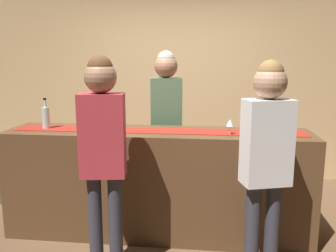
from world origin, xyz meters
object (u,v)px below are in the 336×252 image
at_px(wine_glass_near_customer, 230,123).
at_px(wine_bottle_green, 253,121).
at_px(wine_bottle_clear, 46,117).
at_px(customer_sipping, 266,150).
at_px(wine_glass_mid_counter, 271,123).
at_px(bartender, 166,112).
at_px(customer_browsing, 103,142).

bearing_deg(wine_glass_near_customer, wine_bottle_green, 29.30).
xyz_separation_m(wine_bottle_green, wine_bottle_clear, (-1.98, -0.04, 0.00)).
bearing_deg(wine_bottle_green, wine_glass_near_customer, -150.70).
relative_size(wine_glass_near_customer, customer_sipping, 0.08).
height_order(wine_bottle_clear, wine_glass_mid_counter, wine_bottle_clear).
distance_m(wine_glass_near_customer, bartender, 0.94).
xyz_separation_m(wine_glass_near_customer, customer_browsing, (-0.99, -0.59, -0.06)).
relative_size(bartender, customer_sipping, 1.06).
bearing_deg(wine_glass_mid_counter, wine_bottle_clear, 179.53).
height_order(wine_bottle_clear, wine_glass_near_customer, wine_bottle_clear).
bearing_deg(bartender, customer_browsing, 65.34).
bearing_deg(customer_browsing, wine_glass_near_customer, 22.34).
height_order(wine_bottle_green, wine_bottle_clear, same).
height_order(wine_glass_mid_counter, customer_sipping, customer_sipping).
height_order(wine_bottle_green, wine_glass_near_customer, wine_bottle_green).
bearing_deg(wine_bottle_clear, bartender, 28.38).
bearing_deg(wine_bottle_clear, wine_glass_mid_counter, -0.47).
bearing_deg(customer_browsing, wine_bottle_clear, 130.88).
height_order(wine_bottle_green, bartender, bartender).
relative_size(wine_bottle_green, wine_glass_mid_counter, 2.10).
relative_size(wine_bottle_clear, customer_sipping, 0.18).
bearing_deg(customer_browsing, customer_sipping, -8.03).
bearing_deg(wine_glass_near_customer, wine_glass_mid_counter, 9.45).
bearing_deg(wine_glass_mid_counter, wine_bottle_green, 159.84).
height_order(wine_bottle_green, customer_sipping, customer_sipping).
height_order(wine_glass_near_customer, bartender, bartender).
xyz_separation_m(wine_glass_near_customer, bartender, (-0.66, 0.68, -0.01)).
bearing_deg(wine_bottle_green, customer_browsing, -149.65).
bearing_deg(wine_glass_near_customer, customer_browsing, -149.42).
bearing_deg(wine_glass_mid_counter, bartender, 149.13).
bearing_deg(wine_bottle_clear, wine_glass_near_customer, -2.58).
bearing_deg(wine_glass_mid_counter, wine_glass_near_customer, -170.55).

